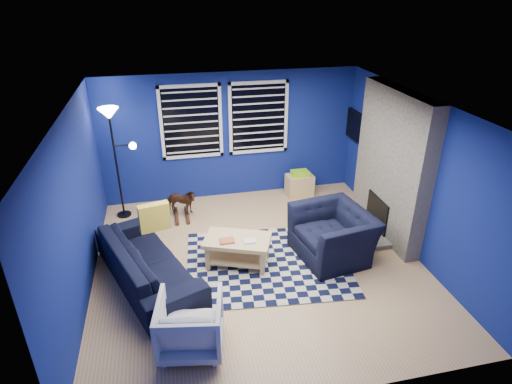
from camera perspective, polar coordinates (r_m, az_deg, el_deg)
floor at (r=6.83m, az=0.37°, el=-9.42°), size 5.00×5.00×0.00m
ceiling at (r=5.73m, az=0.44°, el=11.29°), size 5.00×5.00×0.00m
wall_back at (r=8.45m, az=-3.39°, el=7.40°), size 5.00×0.00×5.00m
wall_left at (r=6.18m, az=-22.83°, el=-2.20°), size 0.00×5.00×5.00m
wall_right at (r=7.11m, az=20.46°, el=1.95°), size 0.00×5.00×5.00m
fireplace at (r=7.45m, az=17.51°, el=3.06°), size 0.65×2.00×2.50m
window_left at (r=8.23m, az=-8.64°, el=9.18°), size 1.17×0.06×1.42m
window_right at (r=8.41m, az=0.34°, el=9.85°), size 1.17×0.06×1.42m
tv at (r=8.66m, az=13.50°, el=8.23°), size 0.07×1.00×0.58m
rug at (r=6.81m, az=1.50°, el=-9.43°), size 2.69×2.24×0.02m
sofa at (r=6.46m, az=-14.22°, el=-9.09°), size 2.43×1.64×0.66m
armchair_big at (r=6.90m, az=10.21°, el=-5.56°), size 1.36×1.24×0.78m
armchair_bent at (r=5.34m, az=-8.75°, el=-17.00°), size 0.88×0.89×0.70m
rocking_horse at (r=8.01m, az=-10.02°, el=-1.32°), size 0.46×0.65×0.50m
coffee_table at (r=6.61m, az=-2.50°, el=-7.18°), size 1.13×0.90×0.49m
cabinet at (r=8.82m, az=5.81°, el=1.02°), size 0.55×0.38×0.53m
floor_lamp at (r=7.83m, az=-18.59°, el=7.94°), size 0.56×0.35×2.07m
throw_pillow at (r=6.47m, az=-13.40°, el=-3.28°), size 0.47×0.23×0.42m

